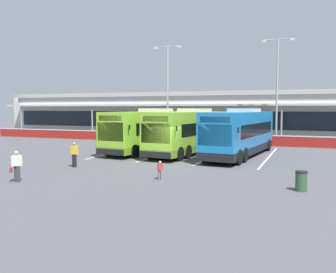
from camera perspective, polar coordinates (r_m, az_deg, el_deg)
The scene contains 16 objects.
ground_plane at distance 25.30m, azimuth -0.30°, elevation -4.17°, with size 200.00×200.00×0.00m, color #4C4C51.
terminal_building at distance 51.00m, azimuth 11.01°, elevation 3.48°, with size 70.00×13.00×6.00m.
red_barrier_wall at distance 38.99m, azimuth 7.63°, elevation -0.36°, with size 60.00×0.40×1.10m.
coach_bus_leftmost at distance 32.40m, azimuth -2.71°, elevation 0.89°, with size 3.95×12.34×3.78m.
coach_bus_left_centre at distance 30.78m, azimuth 3.50°, elevation 0.70°, with size 3.95×12.34×3.78m.
coach_bus_centre at distance 29.40m, azimuth 11.31°, elevation 0.45°, with size 3.95×12.34×3.78m.
bay_stripe_far_west at distance 33.34m, azimuth -6.55°, elevation -2.11°, with size 0.14×13.00×0.01m, color silver.
bay_stripe_west at distance 31.60m, azimuth 0.20°, elevation -2.44°, with size 0.14×13.00×0.01m, color silver.
bay_stripe_mid_west at distance 30.34m, azimuth 7.62°, elevation -2.77°, with size 0.14×13.00×0.01m, color silver.
bay_stripe_centre at distance 29.63m, azimuth 15.54°, elevation -3.06°, with size 0.14×13.00×0.01m, color silver.
pedestrian_with_handbag at distance 20.28m, azimuth -22.63°, elevation -4.21°, with size 0.60×0.54×1.62m.
pedestrian_in_dark_coat at distance 24.19m, azimuth -14.46°, elevation -2.62°, with size 0.53×0.30×1.62m.
pedestrian_child at distance 19.39m, azimuth -1.23°, elevation -5.19°, with size 0.29×0.26×1.00m.
lamp_post_west at distance 42.43m, azimuth -0.06°, elevation 7.81°, with size 3.24×0.28×11.00m.
lamp_post_centre at distance 39.71m, azimuth 16.72°, elevation 7.86°, with size 3.24×0.28×11.00m.
litter_bin at distance 17.83m, azimuth 20.13°, elevation -6.56°, with size 0.54×0.54×0.93m.
Camera 1 is at (9.28, -23.23, 3.78)m, focal length 38.94 mm.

